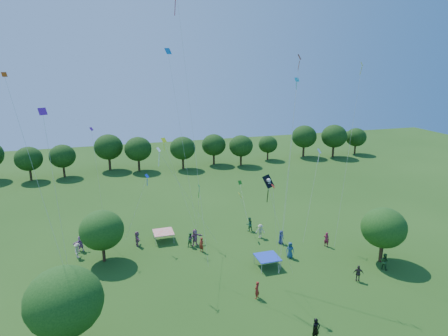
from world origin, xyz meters
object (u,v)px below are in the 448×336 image
(near_tree_west, at_px, (64,301))
(near_tree_east, at_px, (384,228))
(near_tree_north, at_px, (102,230))
(tent_red_stripe, at_px, (163,232))
(pirate_kite, at_px, (269,183))
(tent_blue, at_px, (267,257))
(man_in_black, at_px, (316,329))
(red_high_kite, at_px, (181,33))

(near_tree_west, relative_size, near_tree_east, 1.15)
(near_tree_north, distance_m, tent_red_stripe, 7.49)
(near_tree_east, relative_size, pirate_kite, 0.60)
(near_tree_east, xyz_separation_m, tent_blue, (-11.41, 2.33, -2.64))
(near_tree_west, relative_size, pirate_kite, 0.69)
(tent_red_stripe, height_order, pirate_kite, pirate_kite)
(near_tree_north, relative_size, man_in_black, 3.05)
(near_tree_west, xyz_separation_m, tent_red_stripe, (8.96, 16.01, -3.13))
(near_tree_east, xyz_separation_m, man_in_black, (-12.22, -8.55, -2.79))
(tent_blue, xyz_separation_m, red_high_kite, (-7.12, 4.43, 21.03))
(near_tree_north, bearing_deg, man_in_black, -49.07)
(man_in_black, relative_size, red_high_kite, 0.07)
(near_tree_north, bearing_deg, near_tree_west, -100.67)
(tent_blue, height_order, man_in_black, man_in_black)
(tent_red_stripe, xyz_separation_m, tent_blue, (8.90, -8.84, 0.00))
(near_tree_north, height_order, pirate_kite, pirate_kite)
(near_tree_west, distance_m, tent_red_stripe, 18.61)
(near_tree_east, bearing_deg, man_in_black, -145.01)
(tent_red_stripe, height_order, tent_blue, same)
(near_tree_west, xyz_separation_m, near_tree_east, (29.28, 4.84, -0.49))
(near_tree_east, distance_m, man_in_black, 15.18)
(tent_blue, bearing_deg, man_in_black, -94.23)
(near_tree_north, distance_m, red_high_kite, 20.48)
(man_in_black, distance_m, pirate_kite, 11.41)
(near_tree_east, relative_size, tent_red_stripe, 2.58)
(tent_red_stripe, relative_size, pirate_kite, 0.23)
(near_tree_east, height_order, pirate_kite, pirate_kite)
(tent_blue, relative_size, pirate_kite, 0.23)
(tent_red_stripe, distance_m, tent_blue, 12.55)
(near_tree_north, relative_size, near_tree_east, 0.95)
(tent_red_stripe, distance_m, man_in_black, 21.32)
(tent_blue, bearing_deg, near_tree_north, 158.90)
(near_tree_north, bearing_deg, red_high_kite, -10.34)
(pirate_kite, bearing_deg, near_tree_east, 8.47)
(tent_red_stripe, bearing_deg, near_tree_north, -155.90)
(near_tree_west, bearing_deg, pirate_kite, 10.15)
(near_tree_east, bearing_deg, near_tree_west, -170.62)
(near_tree_north, height_order, man_in_black, near_tree_north)
(near_tree_west, distance_m, pirate_kite, 17.21)
(near_tree_north, xyz_separation_m, tent_blue, (15.39, -5.94, -2.36))
(red_high_kite, bearing_deg, near_tree_west, -132.82)
(tent_blue, bearing_deg, near_tree_west, -158.14)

